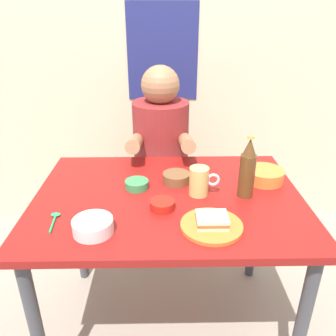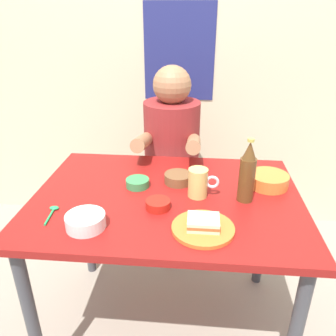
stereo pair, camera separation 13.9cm
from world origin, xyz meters
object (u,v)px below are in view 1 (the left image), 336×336
(stool, at_px, (161,199))
(beer_bottle, at_px, (247,169))
(dining_table, at_px, (168,214))
(dip_bowl_green, at_px, (137,184))
(plate_orange, at_px, (211,226))
(person_seated, at_px, (161,138))
(sandwich, at_px, (212,220))
(beer_mug, at_px, (200,181))

(stool, height_order, beer_bottle, beer_bottle)
(dining_table, bearing_deg, dip_bowl_green, 154.83)
(stool, relative_size, beer_bottle, 1.72)
(plate_orange, bearing_deg, person_seated, 101.91)
(sandwich, xyz_separation_m, dip_bowl_green, (-0.28, 0.29, -0.01))
(dining_table, distance_m, person_seated, 0.63)
(stool, bearing_deg, dining_table, -87.15)
(person_seated, distance_m, beer_bottle, 0.72)
(sandwich, relative_size, dip_bowl_green, 1.10)
(dining_table, height_order, person_seated, person_seated)
(plate_orange, relative_size, beer_mug, 1.75)
(dining_table, distance_m, dip_bowl_green, 0.19)
(beer_mug, bearing_deg, plate_orange, -85.23)
(plate_orange, height_order, beer_bottle, beer_bottle)
(sandwich, bearing_deg, beer_mug, 94.77)
(person_seated, relative_size, sandwich, 6.54)
(dining_table, relative_size, beer_mug, 8.73)
(plate_orange, relative_size, dip_bowl_green, 2.20)
(dining_table, distance_m, sandwich, 0.30)
(dining_table, bearing_deg, stool, 92.85)
(beer_mug, bearing_deg, sandwich, -85.23)
(stool, xyz_separation_m, sandwich, (0.18, -0.86, 0.42))
(sandwich, distance_m, beer_bottle, 0.29)
(dip_bowl_green, bearing_deg, person_seated, 79.62)
(beer_bottle, relative_size, dip_bowl_green, 2.62)
(dining_table, height_order, beer_mug, beer_mug)
(dining_table, bearing_deg, beer_bottle, -1.61)
(dining_table, xyz_separation_m, stool, (-0.03, 0.63, -0.30))
(beer_mug, bearing_deg, person_seated, 104.59)
(stool, height_order, dip_bowl_green, dip_bowl_green)
(beer_mug, relative_size, dip_bowl_green, 1.26)
(plate_orange, bearing_deg, beer_mug, 94.77)
(beer_bottle, bearing_deg, sandwich, -126.85)
(stool, bearing_deg, person_seated, -90.00)
(dining_table, relative_size, plate_orange, 5.00)
(beer_mug, height_order, beer_bottle, beer_bottle)
(person_seated, bearing_deg, beer_bottle, -61.09)
(dining_table, xyz_separation_m, beer_mug, (0.13, 0.01, 0.15))
(sandwich, bearing_deg, dip_bowl_green, 133.68)
(stool, xyz_separation_m, dip_bowl_green, (-0.10, -0.57, 0.41))
(plate_orange, height_order, beer_mug, beer_mug)
(sandwich, xyz_separation_m, beer_mug, (-0.02, 0.24, 0.03))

